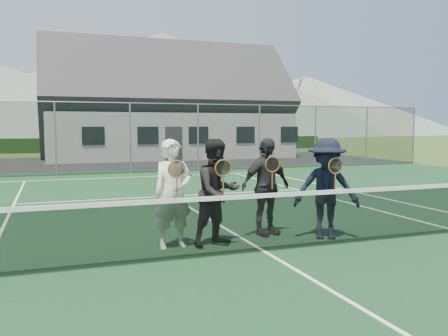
# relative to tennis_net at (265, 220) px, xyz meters

# --- Properties ---
(ground) EXTENTS (220.00, 220.00, 0.00)m
(ground) POSITION_rel_tennis_net_xyz_m (0.00, 20.00, -0.54)
(ground) COLOR #2F491A
(ground) RESTS_ON ground
(court_surface) EXTENTS (30.00, 30.00, 0.02)m
(court_surface) POSITION_rel_tennis_net_xyz_m (0.00, 0.00, -0.53)
(court_surface) COLOR #14381E
(court_surface) RESTS_ON ground
(tarmac_carpark) EXTENTS (40.00, 12.00, 0.01)m
(tarmac_carpark) POSITION_rel_tennis_net_xyz_m (-4.00, 20.00, -0.53)
(tarmac_carpark) COLOR black
(tarmac_carpark) RESTS_ON ground
(hedge_row) EXTENTS (40.00, 1.20, 1.10)m
(hedge_row) POSITION_rel_tennis_net_xyz_m (0.00, 32.00, 0.01)
(hedge_row) COLOR black
(hedge_row) RESTS_ON ground
(hill_centre) EXTENTS (120.00, 120.00, 22.00)m
(hill_centre) POSITION_rel_tennis_net_xyz_m (20.00, 95.00, 10.46)
(hill_centre) COLOR #56675E
(hill_centre) RESTS_ON ground
(hill_east) EXTENTS (90.00, 90.00, 14.00)m
(hill_east) POSITION_rel_tennis_net_xyz_m (55.00, 95.00, 6.46)
(hill_east) COLOR slate
(hill_east) RESTS_ON ground
(court_markings) EXTENTS (11.03, 23.83, 0.01)m
(court_markings) POSITION_rel_tennis_net_xyz_m (0.00, 0.00, -0.51)
(court_markings) COLOR white
(court_markings) RESTS_ON court_surface
(tennis_net) EXTENTS (11.68, 0.08, 1.10)m
(tennis_net) POSITION_rel_tennis_net_xyz_m (0.00, 0.00, 0.00)
(tennis_net) COLOR slate
(tennis_net) RESTS_ON ground
(perimeter_fence) EXTENTS (30.07, 0.07, 3.02)m
(perimeter_fence) POSITION_rel_tennis_net_xyz_m (0.00, 13.50, 0.99)
(perimeter_fence) COLOR slate
(perimeter_fence) RESTS_ON ground
(clubhouse) EXTENTS (15.60, 8.20, 7.70)m
(clubhouse) POSITION_rel_tennis_net_xyz_m (4.00, 24.00, 3.45)
(clubhouse) COLOR silver
(clubhouse) RESTS_ON ground
(tree_c) EXTENTS (3.20, 3.20, 7.77)m
(tree_c) POSITION_rel_tennis_net_xyz_m (2.00, 33.00, 5.25)
(tree_c) COLOR #3C2115
(tree_c) RESTS_ON ground
(tree_d) EXTENTS (3.20, 3.20, 7.77)m
(tree_d) POSITION_rel_tennis_net_xyz_m (12.00, 33.00, 5.25)
(tree_d) COLOR #3B2915
(tree_d) RESTS_ON ground
(tree_e) EXTENTS (3.20, 3.20, 7.77)m
(tree_e) POSITION_rel_tennis_net_xyz_m (18.00, 33.00, 5.25)
(tree_e) COLOR #322212
(tree_e) RESTS_ON ground
(player_a) EXTENTS (0.69, 0.53, 1.80)m
(player_a) POSITION_rel_tennis_net_xyz_m (-1.31, 0.76, 0.38)
(player_a) COLOR white
(player_a) RESTS_ON court_surface
(player_b) EXTENTS (1.04, 0.92, 1.80)m
(player_b) POSITION_rel_tennis_net_xyz_m (-0.55, 0.69, 0.38)
(player_b) COLOR black
(player_b) RESTS_ON court_surface
(player_c) EXTENTS (1.13, 0.67, 1.80)m
(player_c) POSITION_rel_tennis_net_xyz_m (0.53, 1.10, 0.38)
(player_c) COLOR #242328
(player_c) RESTS_ON court_surface
(player_d) EXTENTS (1.33, 1.08, 1.80)m
(player_d) POSITION_rel_tennis_net_xyz_m (1.43, 0.46, 0.38)
(player_d) COLOR black
(player_d) RESTS_ON court_surface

